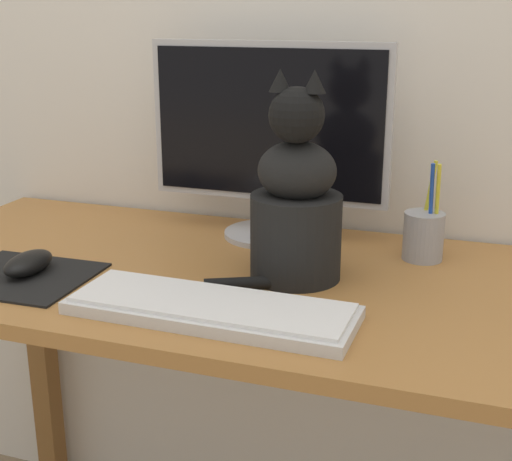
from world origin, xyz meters
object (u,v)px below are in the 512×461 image
(monitor, at_px, (268,135))
(pen_cup, at_px, (424,235))
(keyboard, at_px, (211,308))
(cat, at_px, (296,204))
(computer_mouse_left, at_px, (28,263))

(monitor, height_order, pen_cup, monitor)
(keyboard, height_order, pen_cup, pen_cup)
(cat, xyz_separation_m, pen_cup, (0.19, 0.16, -0.08))
(monitor, distance_m, pen_cup, 0.34)
(monitor, height_order, keyboard, monitor)
(monitor, distance_m, cat, 0.23)
(monitor, xyz_separation_m, cat, (0.11, -0.19, -0.07))
(pen_cup, bearing_deg, monitor, 173.37)
(keyboard, bearing_deg, cat, 70.16)
(keyboard, height_order, cat, cat)
(computer_mouse_left, relative_size, cat, 0.31)
(computer_mouse_left, xyz_separation_m, pen_cup, (0.61, 0.29, 0.02))
(monitor, xyz_separation_m, computer_mouse_left, (-0.31, -0.33, -0.18))
(keyboard, distance_m, cat, 0.23)
(cat, bearing_deg, monitor, 113.69)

